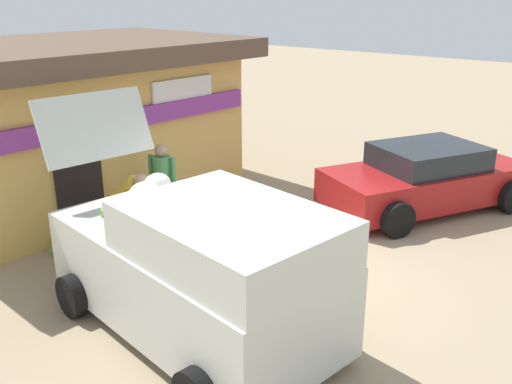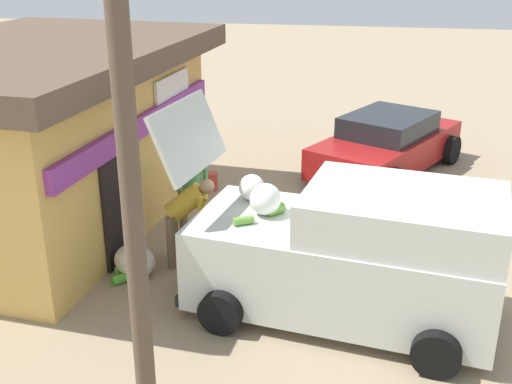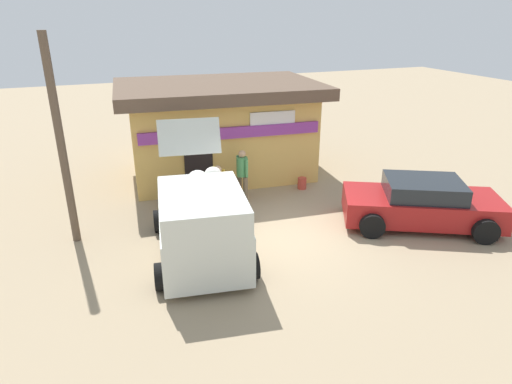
% 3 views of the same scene
% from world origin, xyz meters
% --- Properties ---
extents(ground_plane, '(60.00, 60.00, 0.00)m').
position_xyz_m(ground_plane, '(0.00, 0.00, 0.00)').
color(ground_plane, '#9E896B').
extents(storefront_bar, '(7.31, 5.28, 3.28)m').
position_xyz_m(storefront_bar, '(-0.11, 5.40, 1.70)').
color(storefront_bar, '#E0B259').
rests_on(storefront_bar, ground_plane).
extents(delivery_van, '(2.75, 4.72, 2.84)m').
position_xyz_m(delivery_van, '(-2.30, -0.20, 0.95)').
color(delivery_van, silver).
rests_on(delivery_van, ground_plane).
extents(parked_sedan, '(4.53, 3.53, 1.33)m').
position_xyz_m(parked_sedan, '(3.82, -0.74, 0.63)').
color(parked_sedan, maroon).
rests_on(parked_sedan, ground_plane).
extents(vendor_standing, '(0.41, 0.55, 1.65)m').
position_xyz_m(vendor_standing, '(-0.23, 2.64, 0.96)').
color(vendor_standing, '#726047').
rests_on(vendor_standing, ground_plane).
extents(customer_bending, '(0.61, 0.82, 1.45)m').
position_xyz_m(customer_bending, '(-1.24, 2.46, 0.90)').
color(customer_bending, '#726047').
rests_on(customer_bending, ground_plane).
extents(unloaded_banana_pile, '(0.89, 0.94, 0.49)m').
position_xyz_m(unloaded_banana_pile, '(-1.79, 3.16, 0.23)').
color(unloaded_banana_pile, silver).
rests_on(unloaded_banana_pile, ground_plane).
extents(paint_bucket, '(0.29, 0.29, 0.38)m').
position_xyz_m(paint_bucket, '(1.98, 2.88, 0.19)').
color(paint_bucket, '#BF3F33').
rests_on(paint_bucket, ground_plane).
extents(utility_pole, '(0.20, 0.20, 5.18)m').
position_xyz_m(utility_pole, '(-5.16, 1.74, 2.59)').
color(utility_pole, brown).
rests_on(utility_pole, ground_plane).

